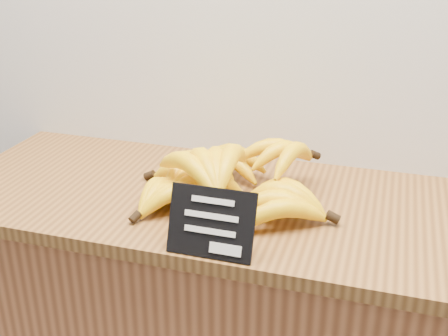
# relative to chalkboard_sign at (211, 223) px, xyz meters

# --- Properties ---
(counter_top) EXTENTS (1.32, 0.54, 0.03)m
(counter_top) POSITION_rel_chalkboard_sign_xyz_m (-0.03, 0.24, -0.08)
(counter_top) COLOR brown
(counter_top) RESTS_ON counter
(chalkboard_sign) EXTENTS (0.16, 0.05, 0.12)m
(chalkboard_sign) POSITION_rel_chalkboard_sign_xyz_m (0.00, 0.00, 0.00)
(chalkboard_sign) COLOR black
(chalkboard_sign) RESTS_ON counter_top
(banana_pile) EXTENTS (0.48, 0.43, 0.13)m
(banana_pile) POSITION_rel_chalkboard_sign_xyz_m (-0.05, 0.23, -0.01)
(banana_pile) COLOR yellow
(banana_pile) RESTS_ON counter_top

